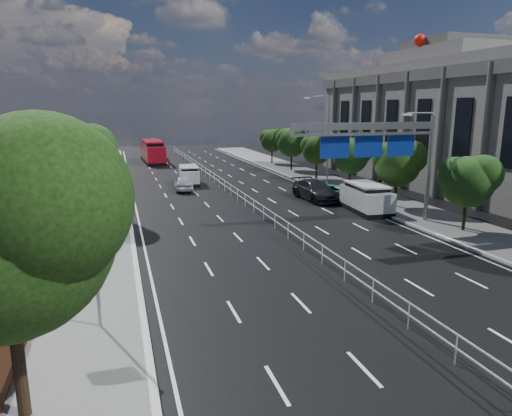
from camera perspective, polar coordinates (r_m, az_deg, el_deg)
name	(u,v)px	position (r m, az deg, el deg)	size (l,w,h in m)	color
ground	(362,295)	(20.13, 13.11, -10.52)	(160.00, 160.00, 0.00)	black
sidewalk_near	(71,331)	(17.80, -22.15, -14.08)	(5.00, 140.00, 0.14)	slate
kerb_near	(144,322)	(17.70, -13.85, -13.63)	(0.25, 140.00, 0.15)	silver
median_fence	(233,191)	(40.26, -2.95, 2.11)	(0.05, 85.00, 1.02)	silver
hedge_near	(36,279)	(22.52, -25.75, -7.98)	(1.00, 36.00, 0.44)	black
toilet_sign	(81,252)	(16.71, -21.09, -5.11)	(1.62, 0.18, 4.34)	gray
overhead_gantry	(380,141)	(30.75, 15.25, 8.04)	(10.24, 0.38, 7.45)	gray
streetlight_far	(326,133)	(46.56, 8.71, 9.20)	(2.78, 2.40, 9.00)	gray
civic_hall	(465,123)	(50.48, 24.66, 9.67)	(14.40, 36.00, 14.35)	slate
near_tree_big	(4,218)	(11.95, -28.97, -1.09)	(5.72, 5.33, 7.71)	black
near_tree_back	(81,154)	(34.14, -21.02, 6.37)	(4.84, 4.51, 6.69)	black
far_tree_c	(469,179)	(31.25, 25.06, 3.33)	(3.52, 3.28, 4.94)	black
far_tree_d	(399,161)	(37.07, 17.40, 5.61)	(3.85, 3.59, 5.34)	black
far_tree_e	(351,154)	(43.45, 11.82, 6.66)	(3.63, 3.38, 5.13)	black
far_tree_f	(317,148)	(50.13, 7.69, 7.48)	(3.52, 3.28, 5.02)	black
far_tree_g	(292,141)	(57.00, 4.55, 8.41)	(3.96, 3.69, 5.45)	black
far_tree_h	(272,139)	(64.04, 2.06, 8.58)	(3.41, 3.18, 4.91)	black
white_minivan	(189,175)	(47.50, -8.39, 4.08)	(2.23, 4.50, 1.90)	black
red_bus	(153,151)	(67.42, -12.81, 6.97)	(2.89, 10.66, 3.16)	black
near_car_silver	(183,183)	(44.04, -9.06, 3.11)	(1.67, 4.16, 1.42)	silver
near_car_dark	(160,155)	(71.42, -11.86, 6.51)	(1.42, 4.08, 1.34)	black
silver_minivan	(366,198)	(35.50, 13.61, 1.24)	(2.56, 5.31, 2.15)	black
parked_car_teal	(331,192)	(39.64, 9.32, 1.94)	(2.06, 4.47, 1.24)	#197470
parked_car_dark	(315,190)	(39.33, 7.43, 2.22)	(2.32, 5.70, 1.66)	black
pedestrian_a	(369,188)	(40.36, 13.92, 2.42)	(0.60, 0.39, 1.65)	gray
pedestrian_b	(379,189)	(40.18, 15.14, 2.29)	(0.79, 0.62, 1.63)	gray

